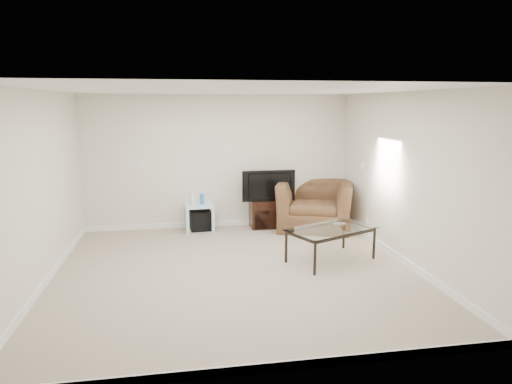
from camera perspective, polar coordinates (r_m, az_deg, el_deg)
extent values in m
plane|color=tan|center=(6.52, -2.60, -9.93)|extent=(5.00, 5.00, 0.00)
plane|color=white|center=(6.09, -2.80, 12.61)|extent=(5.00, 5.00, 0.00)
cube|color=silver|center=(8.65, -4.73, 3.78)|extent=(5.00, 0.02, 2.50)
cube|color=silver|center=(6.39, -25.55, 0.21)|extent=(0.02, 5.00, 2.50)
cube|color=silver|center=(6.94, 18.25, 1.51)|extent=(0.02, 5.00, 2.50)
cube|color=white|center=(8.63, -14.05, 3.48)|extent=(0.12, 0.02, 0.12)
cube|color=white|center=(8.37, 13.09, 3.30)|extent=(0.02, 0.09, 0.13)
cube|color=white|center=(8.27, 13.61, -3.51)|extent=(0.02, 0.08, 0.12)
cube|color=black|center=(8.66, 1.45, -1.57)|extent=(0.34, 0.24, 0.05)
imported|color=black|center=(8.59, 1.45, 0.91)|extent=(0.94, 0.20, 0.58)
cube|color=black|center=(8.63, -6.94, -3.54)|extent=(0.41, 0.41, 0.38)
cube|color=white|center=(8.47, -8.01, -0.83)|extent=(0.08, 0.17, 0.23)
cube|color=#337FCC|center=(8.50, -6.77, -0.87)|extent=(0.08, 0.15, 0.20)
imported|color=#533525|center=(8.65, 7.35, -0.66)|extent=(1.59, 1.30, 1.19)
cube|color=#B2B2B7|center=(7.13, 10.30, -3.90)|extent=(0.20, 0.06, 0.02)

